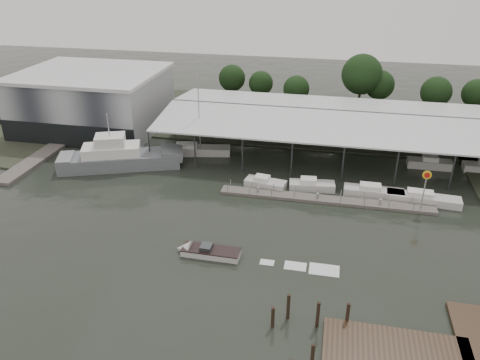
% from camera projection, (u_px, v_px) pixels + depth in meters
% --- Properties ---
extents(ground, '(200.00, 200.00, 0.00)m').
position_uv_depth(ground, '(194.00, 228.00, 55.77)').
color(ground, '#222820').
rests_on(ground, ground).
extents(land_strip_far, '(140.00, 30.00, 0.30)m').
position_uv_depth(land_strip_far, '(256.00, 117.00, 92.55)').
color(land_strip_far, '#33392B').
rests_on(land_strip_far, ground).
extents(land_strip_west, '(20.00, 40.00, 0.30)m').
position_uv_depth(land_strip_west, '(39.00, 122.00, 89.45)').
color(land_strip_west, '#33392B').
rests_on(land_strip_west, ground).
extents(storage_warehouse, '(24.50, 20.50, 10.50)m').
position_uv_depth(storage_warehouse, '(93.00, 100.00, 84.87)').
color(storage_warehouse, '#A4A9AE').
rests_on(storage_warehouse, ground).
extents(covered_boat_shed, '(58.24, 24.00, 6.96)m').
position_uv_depth(covered_boat_shed, '(346.00, 115.00, 74.44)').
color(covered_boat_shed, silver).
rests_on(covered_boat_shed, ground).
extents(trawler_dock, '(3.00, 18.00, 0.50)m').
position_uv_depth(trawler_dock, '(37.00, 159.00, 73.50)').
color(trawler_dock, '#6A645D').
rests_on(trawler_dock, ground).
extents(floating_dock, '(28.00, 2.00, 1.40)m').
position_uv_depth(floating_dock, '(325.00, 200.00, 61.66)').
color(floating_dock, '#6A645D').
rests_on(floating_dock, ground).
extents(shell_fuel_sign, '(1.10, 0.18, 5.55)m').
position_uv_depth(shell_fuel_sign, '(426.00, 183.00, 57.78)').
color(shell_fuel_sign, gray).
rests_on(shell_fuel_sign, ground).
extents(boardwalk_platform, '(15.00, 12.00, 0.50)m').
position_uv_depth(boardwalk_platform, '(430.00, 359.00, 37.73)').
color(boardwalk_platform, '#3C2818').
rests_on(boardwalk_platform, ground).
extents(grey_trawler, '(18.90, 10.78, 8.84)m').
position_uv_depth(grey_trawler, '(121.00, 157.00, 70.72)').
color(grey_trawler, slate).
rests_on(grey_trawler, ground).
extents(white_sailboat, '(10.89, 4.57, 13.31)m').
position_uv_depth(white_sailboat, '(196.00, 150.00, 75.63)').
color(white_sailboat, silver).
rests_on(white_sailboat, ground).
extents(speedboat_underway, '(18.03, 2.50, 2.00)m').
position_uv_depth(speedboat_underway, '(206.00, 252.00, 50.74)').
color(speedboat_underway, silver).
rests_on(speedboat_underway, ground).
extents(moored_cruiser_0, '(5.95, 3.10, 1.70)m').
position_uv_depth(moored_cruiser_0, '(265.00, 183.00, 65.07)').
color(moored_cruiser_0, silver).
rests_on(moored_cruiser_0, ground).
extents(moored_cruiser_1, '(6.40, 2.85, 1.70)m').
position_uv_depth(moored_cruiser_1, '(311.00, 185.00, 64.51)').
color(moored_cruiser_1, silver).
rests_on(moored_cruiser_1, ground).
extents(moored_cruiser_2, '(7.94, 2.39, 1.70)m').
position_uv_depth(moored_cruiser_2, '(373.00, 192.00, 62.80)').
color(moored_cruiser_2, silver).
rests_on(moored_cruiser_2, ground).
extents(moored_cruiser_3, '(9.43, 2.89, 1.70)m').
position_uv_depth(moored_cruiser_3, '(423.00, 198.00, 61.11)').
color(moored_cruiser_3, silver).
rests_on(moored_cruiser_3, ground).
extents(mooring_pilings, '(6.71, 8.26, 3.53)m').
position_uv_depth(mooring_pilings, '(305.00, 333.00, 39.17)').
color(mooring_pilings, black).
rests_on(mooring_pilings, ground).
extents(horizon_tree_line, '(70.43, 9.71, 11.81)m').
position_uv_depth(horizon_tree_line, '(378.00, 85.00, 91.22)').
color(horizon_tree_line, black).
rests_on(horizon_tree_line, ground).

